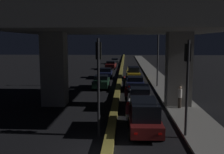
{
  "coord_description": "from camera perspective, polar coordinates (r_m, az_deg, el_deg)",
  "views": [
    {
      "loc": [
        0.84,
        -10.77,
        5.28
      ],
      "look_at": [
        -0.83,
        20.76,
        1.1
      ],
      "focal_mm": 42.0,
      "sensor_mm": 36.0,
      "label": 1
    }
  ],
  "objects": [
    {
      "name": "sidewalk_right",
      "position": [
        39.38,
        9.72,
        -0.16
      ],
      "size": [
        2.72,
        126.0,
        0.15
      ],
      "primitive_type": "cube",
      "color": "gray",
      "rests_on": "ground_plane"
    },
    {
      "name": "motorcycle_white_filtering_near",
      "position": [
        17.13,
        3.49,
        -8.23
      ],
      "size": [
        0.34,
        1.88,
        1.48
      ],
      "rotation": [
        0.0,
        0.0,
        1.63
      ],
      "color": "black",
      "rests_on": "ground_plane"
    },
    {
      "name": "car_dark_blue_second_oncoming",
      "position": [
        39.31,
        -1.41,
        0.89
      ],
      "size": [
        2.08,
        4.25,
        1.46
      ],
      "rotation": [
        0.0,
        0.0,
        -1.56
      ],
      "color": "#141938",
      "rests_on": "ground_plane"
    },
    {
      "name": "motorcycle_black_filtering_mid",
      "position": [
        22.7,
        3.11,
        -4.27
      ],
      "size": [
        0.33,
        1.78,
        1.49
      ],
      "rotation": [
        0.0,
        0.0,
        1.59
      ],
      "color": "black",
      "rests_on": "ground_plane"
    },
    {
      "name": "motorcycle_blue_filtering_far",
      "position": [
        29.61,
        2.67,
        -1.51
      ],
      "size": [
        0.34,
        1.77,
        1.46
      ],
      "rotation": [
        0.0,
        0.0,
        1.49
      ],
      "color": "black",
      "rests_on": "ground_plane"
    },
    {
      "name": "pedestrian_on_sidewalk",
      "position": [
        21.3,
        14.55,
        -4.21
      ],
      "size": [
        0.31,
        0.31,
        1.74
      ],
      "color": "#2D261E",
      "rests_on": "sidewalk_right"
    },
    {
      "name": "car_dark_red_third_oncoming",
      "position": [
        52.0,
        -0.25,
        2.63
      ],
      "size": [
        2.17,
        4.46,
        1.58
      ],
      "rotation": [
        0.0,
        0.0,
        -1.62
      ],
      "color": "#591414",
      "rests_on": "ground_plane"
    },
    {
      "name": "car_dark_green_lead_oncoming",
      "position": [
        30.34,
        -2.36,
        -1.04
      ],
      "size": [
        1.88,
        4.31,
        1.49
      ],
      "rotation": [
        0.0,
        0.0,
        -1.56
      ],
      "color": "black",
      "rests_on": "ground_plane"
    },
    {
      "name": "median_divider",
      "position": [
        46.06,
        1.98,
        1.16
      ],
      "size": [
        0.53,
        126.0,
        0.33
      ],
      "primitive_type": "cube",
      "color": "olive",
      "rests_on": "ground_plane"
    },
    {
      "name": "traffic_light_right_of_median",
      "position": [
        14.79,
        16.07,
        1.03
      ],
      "size": [
        0.3,
        0.49,
        5.41
      ],
      "color": "black",
      "rests_on": "ground_plane"
    },
    {
      "name": "traffic_light_left_of_median",
      "position": [
        14.48,
        -2.96,
        1.42
      ],
      "size": [
        0.3,
        0.49,
        5.5
      ],
      "color": "black",
      "rests_on": "ground_plane"
    },
    {
      "name": "elevated_overpass",
      "position": [
        21.66,
        0.82,
        11.49
      ],
      "size": [
        17.22,
        13.76,
        8.94
      ],
      "color": "gray",
      "rests_on": "ground_plane"
    },
    {
      "name": "car_white_second",
      "position": [
        21.21,
        6.08,
        -4.33
      ],
      "size": [
        1.98,
        4.87,
        1.79
      ],
      "rotation": [
        0.0,
        0.0,
        1.53
      ],
      "color": "silver",
      "rests_on": "ground_plane"
    },
    {
      "name": "car_taxi_yellow_fourth",
      "position": [
        38.3,
        4.63,
        0.96
      ],
      "size": [
        2.1,
        4.64,
        1.77
      ],
      "rotation": [
        0.0,
        0.0,
        1.61
      ],
      "color": "gold",
      "rests_on": "ground_plane"
    },
    {
      "name": "car_dark_red_lead",
      "position": [
        15.78,
        7.0,
        -8.34
      ],
      "size": [
        2.0,
        4.42,
        1.87
      ],
      "rotation": [
        0.0,
        0.0,
        1.59
      ],
      "color": "#591414",
      "rests_on": "ground_plane"
    },
    {
      "name": "car_grey_fourth_oncoming",
      "position": [
        65.18,
        0.61,
        3.52
      ],
      "size": [
        1.99,
        4.75,
        1.35
      ],
      "rotation": [
        0.0,
        0.0,
        -1.55
      ],
      "color": "#515459",
      "rests_on": "ground_plane"
    },
    {
      "name": "car_dark_blue_third",
      "position": [
        29.43,
        5.04,
        -1.26
      ],
      "size": [
        2.09,
        4.35,
        1.52
      ],
      "rotation": [
        0.0,
        0.0,
        1.56
      ],
      "color": "#141938",
      "rests_on": "ground_plane"
    },
    {
      "name": "street_lamp",
      "position": [
        30.97,
        9.26,
        6.5
      ],
      "size": [
        2.68,
        0.32,
        7.99
      ],
      "color": "#2D2D30",
      "rests_on": "ground_plane"
    }
  ]
}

